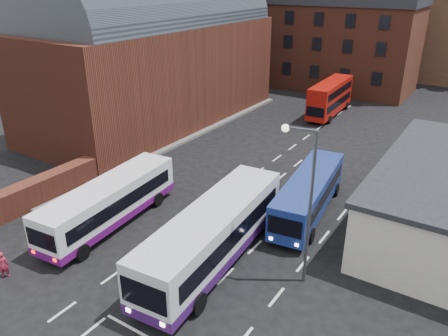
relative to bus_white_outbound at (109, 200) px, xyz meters
The scene contains 10 objects.
ground 5.18m from the bus_white_outbound, 36.85° to the right, with size 180.00×180.00×0.00m, color black.
railway_station 22.26m from the bus_white_outbound, 122.66° to the left, with size 12.00×28.00×16.00m.
forecourt_wall 6.40m from the bus_white_outbound, behind, with size 1.20×10.00×1.80m, color #602B1E.
brick_terrace 43.28m from the bus_white_outbound, 92.76° to the left, with size 22.00×10.00×11.00m, color brown.
bus_white_outbound is the anchor object (origin of this frame).
bus_white_inbound 7.69m from the bus_white_outbound, ahead, with size 3.75×12.15×3.27m.
bus_blue 12.71m from the bus_white_outbound, 38.65° to the left, with size 3.47×10.08×2.69m.
bus_red_double 30.30m from the bus_white_outbound, 84.19° to the left, with size 2.68×9.53×3.78m.
street_lamp 12.75m from the bus_white_outbound, ahead, with size 1.67×0.54×8.32m.
pedestrian_red 6.92m from the bus_white_outbound, 96.19° to the right, with size 0.56×0.36×1.53m, color #A5233A.
Camera 1 is at (15.09, -13.29, 14.48)m, focal length 35.00 mm.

